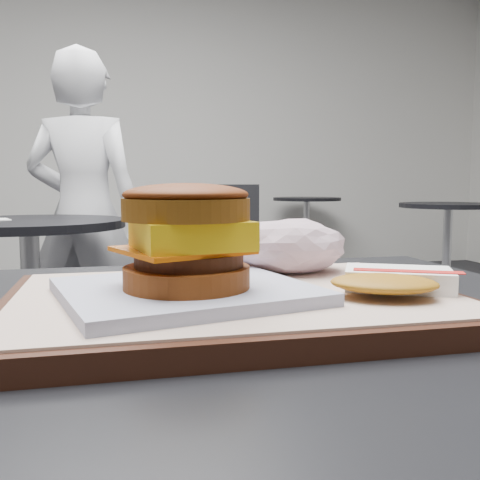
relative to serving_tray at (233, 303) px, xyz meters
name	(u,v)px	position (x,y,z in m)	size (l,w,h in m)	color
serving_tray	(233,303)	(0.00, 0.00, 0.00)	(0.38, 0.28, 0.02)	black
breakfast_sandwich	(187,250)	(-0.04, -0.02, 0.05)	(0.22, 0.21, 0.09)	silver
hash_brown	(392,281)	(0.13, -0.04, 0.02)	(0.13, 0.12, 0.02)	white
crumpled_wrapper	(288,245)	(0.08, 0.09, 0.04)	(0.13, 0.10, 0.06)	silver
neighbor_table	(31,273)	(-0.41, 1.65, -0.23)	(0.70, 0.70, 0.75)	black
neighbor_chair	(179,280)	(0.14, 1.60, -0.27)	(0.62, 0.45, 0.88)	#ADADB2
patron	(84,216)	(-0.23, 2.10, -0.04)	(0.54, 0.35, 1.47)	silver
bg_table_near	(448,230)	(2.14, 2.80, -0.22)	(0.66, 0.66, 0.75)	black
bg_table_far	(307,217)	(1.74, 4.50, -0.22)	(0.66, 0.66, 0.75)	black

